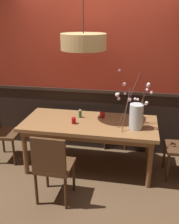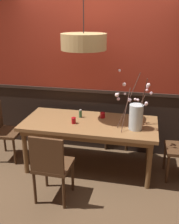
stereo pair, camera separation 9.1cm
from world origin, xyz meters
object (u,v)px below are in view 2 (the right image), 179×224
(vase_with_blossoms, at_px, (136,116))
(chair_far_side_right, at_px, (117,118))
(condiment_bottle, at_px, (80,114))
(chair_head_west_end, at_px, (3,128))
(chair_near_side_left, at_px, (51,164))
(candle_holder_nearer_center, at_px, (74,120))
(candle_holder_nearer_edge, at_px, (103,115))
(dining_table, at_px, (90,127))
(pendant_lamp, at_px, (84,42))

(vase_with_blossoms, bearing_deg, chair_far_side_right, 109.90)
(chair_far_side_right, xyz_separation_m, condiment_bottle, (-0.48, -0.69, 0.30))
(chair_head_west_end, bearing_deg, vase_with_blossoms, -2.53)
(chair_far_side_right, relative_size, condiment_bottle, 7.21)
(chair_near_side_left, bearing_deg, chair_far_side_right, 70.67)
(chair_head_west_end, bearing_deg, candle_holder_nearer_center, -4.57)
(chair_near_side_left, height_order, candle_holder_nearer_edge, chair_near_side_left)
(dining_table, relative_size, candle_holder_nearer_center, 21.50)
(pendant_lamp, bearing_deg, candle_holder_nearer_center, -119.69)
(chair_near_side_left, height_order, pendant_lamp, pendant_lamp)
(dining_table, height_order, pendant_lamp, pendant_lamp)
(chair_head_west_end, bearing_deg, candle_holder_nearer_edge, 7.56)
(chair_near_side_left, bearing_deg, pendant_lamp, 78.85)
(chair_far_side_right, height_order, pendant_lamp, pendant_lamp)
(candle_holder_nearer_center, bearing_deg, candle_holder_nearer_edge, 39.49)
(candle_holder_nearer_center, xyz_separation_m, pendant_lamp, (0.11, 0.19, 1.07))
(dining_table, relative_size, candle_holder_nearer_edge, 23.43)
(dining_table, distance_m, vase_with_blossoms, 0.71)
(dining_table, bearing_deg, vase_with_blossoms, -8.49)
(chair_head_west_end, distance_m, condiment_bottle, 1.27)
(chair_far_side_right, distance_m, condiment_bottle, 0.90)
(vase_with_blossoms, bearing_deg, candle_holder_nearer_edge, 149.02)
(pendant_lamp, bearing_deg, chair_far_side_right, 61.44)
(dining_table, xyz_separation_m, chair_near_side_left, (-0.29, -0.86, -0.14))
(chair_far_side_right, xyz_separation_m, pendant_lamp, (-0.41, -0.75, 1.36))
(candle_holder_nearer_center, height_order, candle_holder_nearer_edge, candle_holder_nearer_center)
(vase_with_blossoms, height_order, candle_holder_nearer_edge, vase_with_blossoms)
(dining_table, height_order, vase_with_blossoms, vase_with_blossoms)
(chair_far_side_right, distance_m, candle_holder_nearer_center, 1.12)
(condiment_bottle, bearing_deg, chair_head_west_end, -172.70)
(chair_head_west_end, xyz_separation_m, pendant_lamp, (1.30, 0.10, 1.34))
(chair_head_west_end, bearing_deg, chair_near_side_left, -37.38)
(vase_with_blossoms, height_order, candle_holder_nearer_center, vase_with_blossoms)
(candle_holder_nearer_center, xyz_separation_m, candle_holder_nearer_edge, (0.37, 0.30, -0.00))
(chair_near_side_left, xyz_separation_m, vase_with_blossoms, (0.94, 0.76, 0.41))
(dining_table, xyz_separation_m, candle_holder_nearer_center, (-0.21, -0.10, 0.13))
(candle_holder_nearer_center, bearing_deg, chair_far_side_right, 61.21)
(chair_head_west_end, distance_m, pendant_lamp, 1.87)
(candle_holder_nearer_edge, relative_size, condiment_bottle, 0.67)
(candle_holder_nearer_center, xyz_separation_m, condiment_bottle, (0.04, 0.25, 0.01))
(chair_near_side_left, distance_m, condiment_bottle, 1.05)
(chair_head_west_end, bearing_deg, chair_far_side_right, 26.46)
(candle_holder_nearer_edge, bearing_deg, candle_holder_nearer_center, -140.51)
(candle_holder_nearer_edge, bearing_deg, chair_near_side_left, -112.74)
(candle_holder_nearer_center, bearing_deg, chair_head_west_end, 175.43)
(chair_near_side_left, bearing_deg, chair_head_west_end, 142.62)
(dining_table, bearing_deg, pendant_lamp, 137.44)
(dining_table, distance_m, candle_holder_nearer_edge, 0.28)
(candle_holder_nearer_edge, bearing_deg, condiment_bottle, -171.47)
(chair_near_side_left, bearing_deg, dining_table, 71.57)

